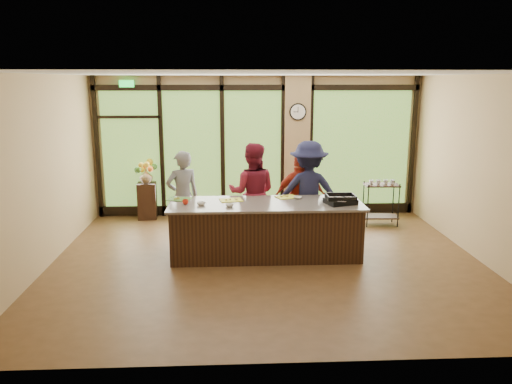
{
  "coord_description": "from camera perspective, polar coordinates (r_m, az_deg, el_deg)",
  "views": [
    {
      "loc": [
        -0.56,
        -7.7,
        2.91
      ],
      "look_at": [
        -0.16,
        0.4,
        1.08
      ],
      "focal_mm": 35.0,
      "sensor_mm": 36.0,
      "label": 1
    }
  ],
  "objects": [
    {
      "name": "cutting_board_right",
      "position": [
        8.66,
        3.54,
        -0.57
      ],
      "size": [
        0.43,
        0.37,
        0.01
      ],
      "primitive_type": "cube",
      "rotation": [
        0.0,
        0.0,
        0.36
      ],
      "color": "yellow",
      "rests_on": "countertop"
    },
    {
      "name": "left_wall",
      "position": [
        8.36,
        -23.4,
        1.95
      ],
      "size": [
        0.0,
        6.0,
        6.0
      ],
      "primitive_type": "plane",
      "rotation": [
        1.57,
        0.0,
        1.57
      ],
      "color": "tan",
      "rests_on": "floor"
    },
    {
      "name": "flower_vase",
      "position": [
        10.79,
        -12.45,
        1.78
      ],
      "size": [
        0.34,
        0.34,
        0.29
      ],
      "primitive_type": "imported",
      "rotation": [
        0.0,
        0.0,
        0.25
      ],
      "color": "olive",
      "rests_on": "flower_stand"
    },
    {
      "name": "ceiling",
      "position": [
        7.72,
        1.35,
        13.37
      ],
      "size": [
        7.0,
        7.0,
        0.0
      ],
      "primitive_type": "plane",
      "rotation": [
        3.14,
        0.0,
        0.0
      ],
      "color": "silver",
      "rests_on": "back_wall"
    },
    {
      "name": "cutting_board_center",
      "position": [
        8.43,
        -2.87,
        -0.92
      ],
      "size": [
        0.41,
        0.34,
        0.01
      ],
      "primitive_type": "cube",
      "rotation": [
        0.0,
        0.0,
        0.19
      ],
      "color": "yellow",
      "rests_on": "countertop"
    },
    {
      "name": "flower_stand",
      "position": [
        10.9,
        -12.32,
        -0.98
      ],
      "size": [
        0.41,
        0.41,
        0.77
      ],
      "primitive_type": "cube",
      "rotation": [
        0.0,
        0.0,
        0.07
      ],
      "color": "black",
      "rests_on": "floor"
    },
    {
      "name": "prep_bowl_near",
      "position": [
        8.15,
        -6.28,
        -1.34
      ],
      "size": [
        0.19,
        0.19,
        0.05
      ],
      "primitive_type": "imported",
      "rotation": [
        0.0,
        0.0,
        0.33
      ],
      "color": "silver",
      "rests_on": "countertop"
    },
    {
      "name": "cook_left",
      "position": [
        9.12,
        -8.37,
        -0.54
      ],
      "size": [
        0.72,
        0.62,
        1.68
      ],
      "primitive_type": "imported",
      "rotation": [
        0.0,
        0.0,
        3.56
      ],
      "color": "slate",
      "rests_on": "floor"
    },
    {
      "name": "cutting_board_left",
      "position": [
        8.58,
        -8.76,
        -0.81
      ],
      "size": [
        0.43,
        0.36,
        0.01
      ],
      "primitive_type": "cube",
      "rotation": [
        0.0,
        0.0,
        -0.24
      ],
      "color": "#467B2C",
      "rests_on": "countertop"
    },
    {
      "name": "countertop",
      "position": [
        8.27,
        1.13,
        -1.37
      ],
      "size": [
        3.2,
        1.1,
        0.04
      ],
      "primitive_type": "cube",
      "color": "slate",
      "rests_on": "island_base"
    },
    {
      "name": "mixing_bowl",
      "position": [
        8.28,
        9.33,
        -1.05
      ],
      "size": [
        0.44,
        0.44,
        0.09
      ],
      "primitive_type": "imported",
      "rotation": [
        0.0,
        0.0,
        -0.29
      ],
      "color": "silver",
      "rests_on": "countertop"
    },
    {
      "name": "cook_midleft",
      "position": [
        9.03,
        -0.43,
        -0.1
      ],
      "size": [
        0.97,
        0.8,
        1.82
      ],
      "primitive_type": "imported",
      "rotation": [
        0.0,
        0.0,
        3.0
      ],
      "color": "maroon",
      "rests_on": "floor"
    },
    {
      "name": "island_base",
      "position": [
        8.39,
        1.11,
        -4.42
      ],
      "size": [
        3.1,
        1.0,
        0.88
      ],
      "primitive_type": "cube",
      "color": "black",
      "rests_on": "floor"
    },
    {
      "name": "prep_bowl_far",
      "position": [
        8.56,
        4.77,
        -0.66
      ],
      "size": [
        0.18,
        0.18,
        0.03
      ],
      "primitive_type": "imported",
      "rotation": [
        0.0,
        0.0,
        -0.38
      ],
      "color": "silver",
      "rests_on": "countertop"
    },
    {
      "name": "wall_clock",
      "position": [
        10.68,
        4.81,
        9.12
      ],
      "size": [
        0.36,
        0.04,
        0.36
      ],
      "color": "black",
      "rests_on": "window_wall"
    },
    {
      "name": "roasting_pan",
      "position": [
        8.3,
        9.63,
        -1.05
      ],
      "size": [
        0.56,
        0.49,
        0.08
      ],
      "primitive_type": "cube",
      "rotation": [
        0.0,
        0.0,
        0.32
      ],
      "color": "black",
      "rests_on": "countertop"
    },
    {
      "name": "right_wall",
      "position": [
        8.82,
        24.64,
        2.34
      ],
      "size": [
        0.0,
        6.0,
        6.0
      ],
      "primitive_type": "plane",
      "rotation": [
        1.57,
        0.0,
        -1.57
      ],
      "color": "tan",
      "rests_on": "floor"
    },
    {
      "name": "window_wall",
      "position": [
        10.79,
        1.04,
        4.63
      ],
      "size": [
        6.9,
        0.12,
        3.0
      ],
      "color": "tan",
      "rests_on": "floor"
    },
    {
      "name": "prep_bowl_mid",
      "position": [
        8.01,
        -3.04,
        -1.55
      ],
      "size": [
        0.17,
        0.17,
        0.04
      ],
      "primitive_type": "imported",
      "rotation": [
        0.0,
        0.0,
        0.26
      ],
      "color": "silver",
      "rests_on": "countertop"
    },
    {
      "name": "cook_midright",
      "position": [
        9.18,
        5.07,
        -0.62
      ],
      "size": [
        0.97,
        0.46,
        1.6
      ],
      "primitive_type": "imported",
      "rotation": [
        0.0,
        0.0,
        3.06
      ],
      "color": "maroon",
      "rests_on": "floor"
    },
    {
      "name": "red_ramekin",
      "position": [
        8.23,
        -8.07,
        -1.14
      ],
      "size": [
        0.13,
        0.13,
        0.08
      ],
      "primitive_type": "imported",
      "rotation": [
        0.0,
        0.0,
        -0.34
      ],
      "color": "red",
      "rests_on": "countertop"
    },
    {
      "name": "cook_right",
      "position": [
        9.1,
        6.02,
        0.03
      ],
      "size": [
        1.26,
        0.8,
        1.85
      ],
      "primitive_type": "imported",
      "rotation": [
        0.0,
        0.0,
        3.04
      ],
      "color": "#191A37",
      "rests_on": "floor"
    },
    {
      "name": "back_wall",
      "position": [
        10.81,
        0.16,
        5.21
      ],
      "size": [
        7.0,
        0.0,
        7.0
      ],
      "primitive_type": "plane",
      "rotation": [
        1.57,
        0.0,
        0.0
      ],
      "color": "tan",
      "rests_on": "floor"
    },
    {
      "name": "floor",
      "position": [
        8.25,
        1.24,
        -7.95
      ],
      "size": [
        7.0,
        7.0,
        0.0
      ],
      "primitive_type": "plane",
      "color": "#4F341B",
      "rests_on": "ground"
    },
    {
      "name": "bar_cart",
      "position": [
        10.45,
        14.09,
        -0.66
      ],
      "size": [
        0.71,
        0.43,
        0.94
      ],
      "rotation": [
        0.0,
        0.0,
        -0.05
      ],
      "color": "black",
      "rests_on": "floor"
    }
  ]
}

